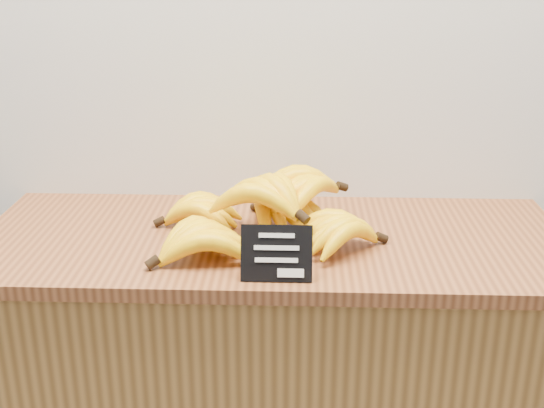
# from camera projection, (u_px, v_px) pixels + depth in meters

# --- Properties ---
(counter_top) EXTENTS (1.30, 0.54, 0.03)m
(counter_top) POSITION_uv_depth(u_px,v_px,m) (273.00, 240.00, 1.51)
(counter_top) COLOR brown
(counter_top) RESTS_ON counter
(chalkboard_sign) EXTENTS (0.14, 0.04, 0.10)m
(chalkboard_sign) POSITION_uv_depth(u_px,v_px,m) (277.00, 254.00, 1.29)
(chalkboard_sign) COLOR black
(chalkboard_sign) RESTS_ON counter_top
(banana_pile) EXTENTS (0.51, 0.34, 0.13)m
(banana_pile) POSITION_uv_depth(u_px,v_px,m) (263.00, 213.00, 1.48)
(banana_pile) COLOR yellow
(banana_pile) RESTS_ON counter_top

